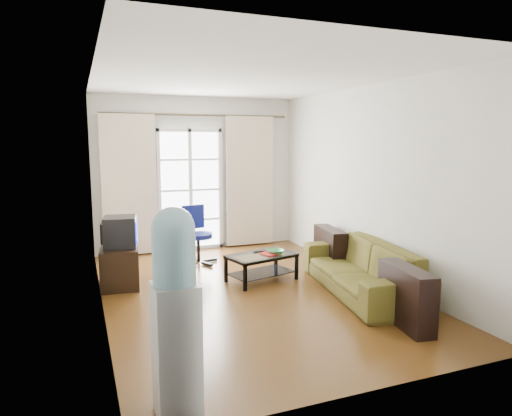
{
  "coord_description": "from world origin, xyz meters",
  "views": [
    {
      "loc": [
        -2.0,
        -5.35,
        1.92
      ],
      "look_at": [
        0.24,
        0.35,
        1.03
      ],
      "focal_mm": 32.0,
      "sensor_mm": 36.0,
      "label": 1
    }
  ],
  "objects_px": {
    "tv_stand": "(120,266)",
    "water_cooler": "(175,309)",
    "task_chair": "(198,247)",
    "crt_tv": "(119,232)",
    "coffee_table": "(262,264)",
    "sofa": "(361,268)"
  },
  "relations": [
    {
      "from": "coffee_table",
      "to": "water_cooler",
      "type": "distance_m",
      "value": 3.25
    },
    {
      "from": "water_cooler",
      "to": "crt_tv",
      "type": "bearing_deg",
      "value": 90.82
    },
    {
      "from": "sofa",
      "to": "crt_tv",
      "type": "xyz_separation_m",
      "value": [
        -2.85,
        1.41,
        0.42
      ]
    },
    {
      "from": "crt_tv",
      "to": "task_chair",
      "type": "relative_size",
      "value": 0.55
    },
    {
      "from": "tv_stand",
      "to": "sofa",
      "type": "bearing_deg",
      "value": -19.76
    },
    {
      "from": "tv_stand",
      "to": "task_chair",
      "type": "distance_m",
      "value": 1.45
    },
    {
      "from": "coffee_table",
      "to": "water_cooler",
      "type": "relative_size",
      "value": 0.69
    },
    {
      "from": "sofa",
      "to": "crt_tv",
      "type": "distance_m",
      "value": 3.21
    },
    {
      "from": "coffee_table",
      "to": "crt_tv",
      "type": "bearing_deg",
      "value": 164.79
    },
    {
      "from": "coffee_table",
      "to": "crt_tv",
      "type": "height_order",
      "value": "crt_tv"
    },
    {
      "from": "tv_stand",
      "to": "coffee_table",
      "type": "bearing_deg",
      "value": -8.81
    },
    {
      "from": "sofa",
      "to": "task_chair",
      "type": "distance_m",
      "value": 2.68
    },
    {
      "from": "tv_stand",
      "to": "task_chair",
      "type": "xyz_separation_m",
      "value": [
        1.25,
        0.73,
        0.0
      ]
    },
    {
      "from": "sofa",
      "to": "task_chair",
      "type": "height_order",
      "value": "task_chair"
    },
    {
      "from": "crt_tv",
      "to": "task_chair",
      "type": "bearing_deg",
      "value": 39.46
    },
    {
      "from": "tv_stand",
      "to": "water_cooler",
      "type": "relative_size",
      "value": 0.49
    },
    {
      "from": "sofa",
      "to": "coffee_table",
      "type": "xyz_separation_m",
      "value": [
        -1.01,
        0.9,
        -0.07
      ]
    },
    {
      "from": "crt_tv",
      "to": "task_chair",
      "type": "distance_m",
      "value": 1.52
    },
    {
      "from": "sofa",
      "to": "water_cooler",
      "type": "distance_m",
      "value": 3.31
    },
    {
      "from": "sofa",
      "to": "tv_stand",
      "type": "relative_size",
      "value": 3.14
    },
    {
      "from": "tv_stand",
      "to": "crt_tv",
      "type": "relative_size",
      "value": 1.45
    },
    {
      "from": "crt_tv",
      "to": "water_cooler",
      "type": "xyz_separation_m",
      "value": [
        0.11,
        -3.2,
        0.04
      ]
    }
  ]
}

